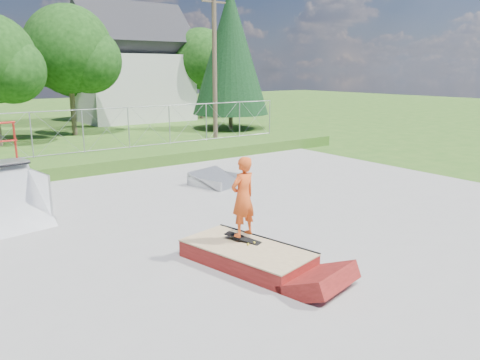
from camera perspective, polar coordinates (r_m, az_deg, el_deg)
The scene contains 14 objects.
ground at distance 11.42m, azimuth -1.51°, elevation -6.50°, with size 120.00×120.00×0.00m, color #2D5C1A.
concrete_pad at distance 11.42m, azimuth -1.51°, elevation -6.40°, with size 20.00×16.00×0.04m, color gray.
grass_berm at distance 19.68m, azimuth -17.46°, elevation 2.07°, with size 24.00×3.00×0.50m, color #2D5C1A.
grind_box at distance 9.57m, azimuth 0.83°, elevation -9.22°, with size 1.85×2.89×0.40m.
flat_bank_ramp at distance 16.00m, azimuth -2.68°, elevation 0.11°, with size 1.47×1.57×0.45m, color #A8ABB0, non-canonical shape.
skateboard at distance 9.79m, azimuth 0.36°, elevation -7.17°, with size 0.22×0.80×0.02m, color black.
skater at distance 9.54m, azimuth 0.37°, elevation -2.49°, with size 0.61×0.40×1.66m, color #EA531E.
chain_link_fence at distance 20.44m, azimuth -18.60°, elevation 5.66°, with size 20.00×0.06×1.80m, color #999AA1, non-canonical shape.
gable_house at distance 37.98m, azimuth -13.04°, elevation 12.89°, with size 8.40×6.08×8.94m.
utility_pole at distance 24.90m, azimuth -3.11°, elevation 13.56°, with size 0.24×0.24×8.00m, color brown.
tree_center at distance 30.03m, azimuth -19.54°, elevation 14.41°, with size 5.44×5.12×7.60m.
tree_right_far at distance 38.51m, azimuth -4.33°, elevation 14.24°, with size 5.10×4.80×7.12m.
tree_back_mid at distance 38.42m, azimuth -19.46°, elevation 12.19°, with size 4.08×3.84×5.70m.
conifer_tree at distance 31.58m, azimuth -1.18°, elevation 15.41°, with size 5.04×5.04×9.10m.
Camera 1 is at (-6.09, -8.86, 3.86)m, focal length 35.00 mm.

